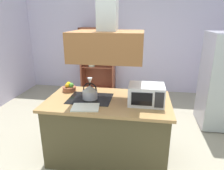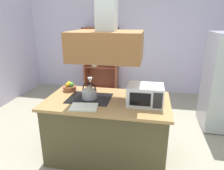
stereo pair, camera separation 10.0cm
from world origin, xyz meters
name	(u,v)px [view 1 (the left image)]	position (x,y,z in m)	size (l,w,h in m)	color
ground_plane	(118,153)	(0.00, 0.00, 0.00)	(7.80, 7.80, 0.00)	gray
wall_back	(132,42)	(0.00, 3.00, 1.35)	(6.00, 0.12, 2.70)	silver
kitchen_island	(108,128)	(-0.14, -0.05, 0.45)	(1.71, 0.97, 0.90)	#4E4529
range_hood	(108,37)	(-0.14, -0.05, 1.76)	(0.90, 0.70, 1.24)	#925B2F
dish_cabinet	(98,64)	(-0.92, 2.78, 0.77)	(0.93, 0.40, 1.74)	#994C33
kettle	(90,92)	(-0.39, -0.05, 1.00)	(0.21, 0.21, 0.23)	#B6B6C2
cutting_board	(85,107)	(-0.37, -0.36, 0.91)	(0.34, 0.24, 0.02)	white
microwave	(146,94)	(0.38, -0.11, 1.03)	(0.46, 0.35, 0.26)	silver
wine_glass_on_counter	(90,81)	(-0.48, 0.28, 1.05)	(0.08, 0.08, 0.21)	silver
fruit_bowl	(69,88)	(-0.79, 0.21, 0.95)	(0.20, 0.20, 0.14)	brown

